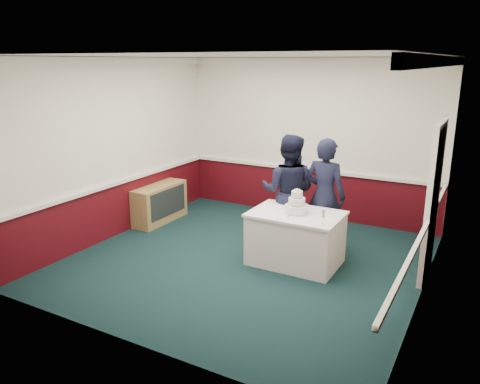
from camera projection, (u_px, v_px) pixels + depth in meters
The scene contains 9 objects.
ground at pixel (246, 260), 7.13m from camera, with size 5.00×5.00×0.00m, color #12272C.
room_shell at pixel (270, 127), 7.07m from camera, with size 5.00×5.00×3.00m.
sideboard at pixel (160, 203), 8.78m from camera, with size 0.41×1.20×0.70m.
cake_table at pixel (296, 238), 6.93m from camera, with size 1.32×0.92×0.79m.
wedding_cake at pixel (297, 206), 6.80m from camera, with size 0.35×0.35×0.36m.
cake_knife at pixel (289, 216), 6.67m from camera, with size 0.01×0.22×0.01m, color silver.
champagne_flute at pixel (323, 215), 6.32m from camera, with size 0.05×0.05×0.21m.
person_man at pixel (288, 192), 7.46m from camera, with size 0.89×0.70×1.84m, color black.
person_woman at pixel (325, 196), 7.24m from camera, with size 0.67×0.44×1.82m, color black.
Camera 1 is at (3.10, -5.81, 2.93)m, focal length 35.00 mm.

